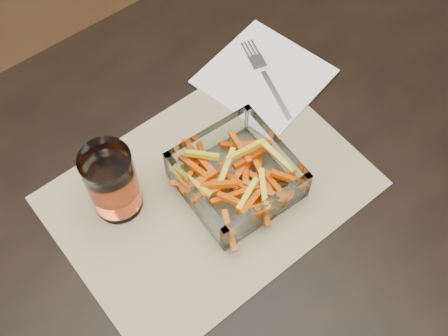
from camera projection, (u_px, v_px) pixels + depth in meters
The scene contains 6 objects.
dining_table at pixel (236, 229), 0.92m from camera, with size 1.60×0.90×0.75m.
placemat at pixel (210, 191), 0.85m from camera, with size 0.45×0.33×0.00m, color tan.
glass_bowl at pixel (237, 177), 0.83m from camera, with size 0.16×0.16×0.06m.
tumbler at pixel (113, 184), 0.79m from camera, with size 0.07×0.07×0.13m.
napkin at pixel (265, 76), 0.96m from camera, with size 0.18×0.18×0.00m, color white.
fork at pixel (265, 76), 0.95m from camera, with size 0.07×0.18×0.00m.
Camera 1 is at (-0.24, -0.28, 1.50)m, focal length 45.00 mm.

